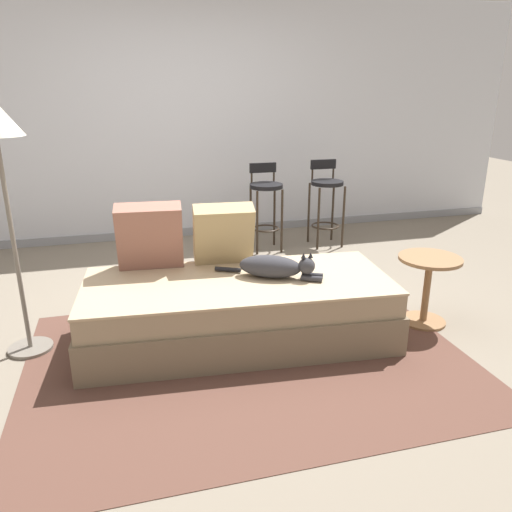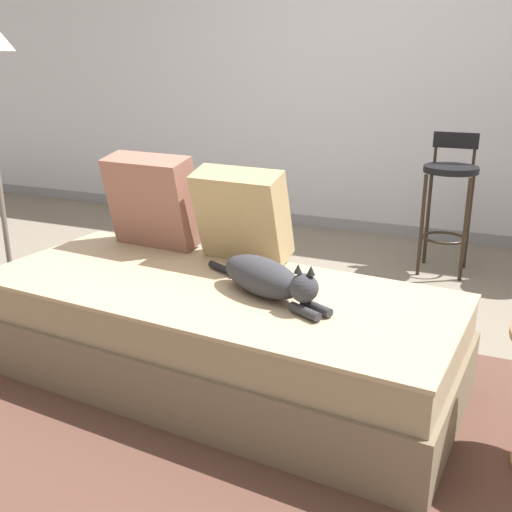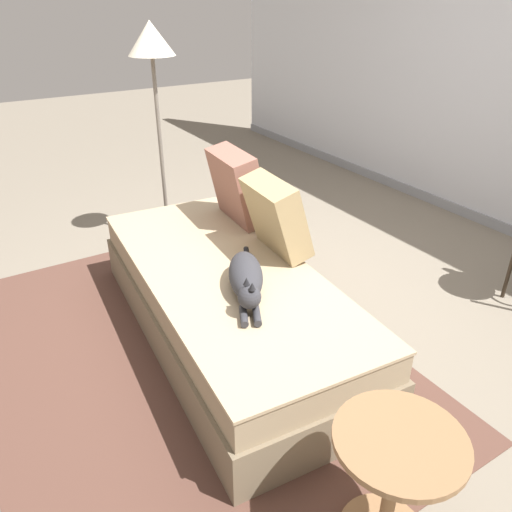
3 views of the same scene
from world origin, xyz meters
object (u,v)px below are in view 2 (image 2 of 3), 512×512
Objects in this scene: couch at (215,332)px; cat at (267,278)px; throw_pillow_corner at (153,201)px; bar_stool_near_window at (449,187)px; throw_pillow_middle at (242,215)px.

couch is 3.11× the size of cat.
cat is at bearing -27.06° from throw_pillow_corner.
throw_pillow_corner is 1.95m from bar_stool_near_window.
throw_pillow_middle reaches higher than couch.
cat is 0.75× the size of bar_stool_near_window.
bar_stool_near_window is (0.73, 1.86, 0.34)m from couch.
bar_stool_near_window is at bearing 68.62° from couch.
bar_stool_near_window is (0.48, 1.88, 0.05)m from cat.
throw_pillow_middle is 1.70m from bar_stool_near_window.
couch is 0.38m from cat.
throw_pillow_middle is (0.51, -0.04, -0.01)m from throw_pillow_corner.
throw_pillow_corner is at bearing 152.94° from cat.
couch is 2.03m from bar_stool_near_window.
bar_stool_near_window reaches higher than couch.
couch is 0.79m from throw_pillow_corner.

